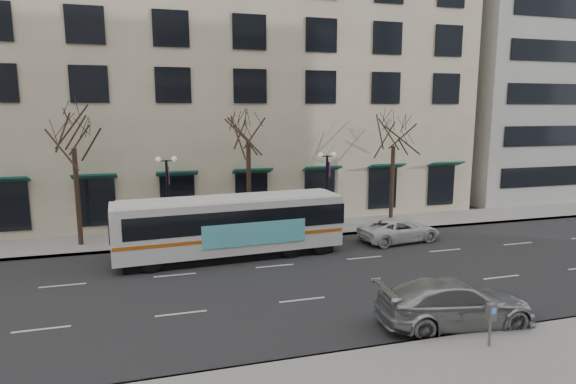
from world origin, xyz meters
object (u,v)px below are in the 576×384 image
object	(u,v)px
tree_far_mid	(248,126)
silver_car	(455,303)
lamp_post_left	(168,195)
tree_far_right	(394,132)
lamp_post_right	(327,187)
city_bus	(232,225)
tree_far_left	(73,131)
white_pickup	(399,230)
pay_station	(491,316)

from	to	relation	value
tree_far_mid	silver_car	xyz separation A→B (m)	(4.75, -14.88, -6.05)
lamp_post_left	tree_far_right	bearing A→B (deg)	2.29
lamp_post_right	silver_car	xyz separation A→B (m)	(-0.26, -14.28, -2.09)
tree_far_right	lamp_post_right	world-z (taller)	tree_far_right
city_bus	tree_far_mid	bearing A→B (deg)	63.76
tree_far_right	city_bus	size ratio (longest dim) A/B	0.66
tree_far_left	city_bus	xyz separation A→B (m)	(8.16, -4.39, -4.90)
tree_far_mid	tree_far_right	bearing A→B (deg)	-0.00
tree_far_right	silver_car	distance (m)	16.74
tree_far_left	silver_car	xyz separation A→B (m)	(14.75, -14.88, -5.85)
silver_car	white_pickup	size ratio (longest dim) A/B	1.17
lamp_post_left	white_pickup	world-z (taller)	lamp_post_left
tree_far_mid	city_bus	distance (m)	6.98
tree_far_mid	white_pickup	xyz separation A→B (m)	(8.46, -4.00, -6.21)
tree_far_mid	city_bus	size ratio (longest dim) A/B	0.70
lamp_post_left	pay_station	xyz separation A→B (m)	(9.68, -16.29, -1.72)
tree_far_mid	city_bus	xyz separation A→B (m)	(-1.84, -4.39, -5.10)
city_bus	white_pickup	size ratio (longest dim) A/B	2.45
city_bus	white_pickup	bearing A→B (deg)	-1.32
tree_far_mid	tree_far_right	distance (m)	10.01
tree_far_mid	silver_car	distance (m)	16.75
tree_far_left	white_pickup	world-z (taller)	tree_far_left
tree_far_left	lamp_post_right	size ratio (longest dim) A/B	1.60
tree_far_mid	silver_car	bearing A→B (deg)	-72.29
tree_far_right	lamp_post_right	xyz separation A→B (m)	(-4.99, -0.60, -3.48)
tree_far_left	city_bus	bearing A→B (deg)	-28.29
tree_far_mid	silver_car	world-z (taller)	tree_far_mid
tree_far_left	tree_far_mid	distance (m)	10.00
lamp_post_left	tree_far_left	bearing A→B (deg)	173.17
tree_far_right	tree_far_mid	bearing A→B (deg)	180.00
silver_car	pay_station	world-z (taller)	silver_car
tree_far_right	lamp_post_left	size ratio (longest dim) A/B	1.55
tree_far_right	lamp_post_left	bearing A→B (deg)	-177.71
pay_station	city_bus	bearing A→B (deg)	114.49
city_bus	silver_car	bearing A→B (deg)	-61.38
lamp_post_left	city_bus	world-z (taller)	lamp_post_left
lamp_post_left	lamp_post_right	size ratio (longest dim) A/B	1.00
pay_station	silver_car	bearing A→B (deg)	85.21
tree_far_mid	white_pickup	world-z (taller)	tree_far_mid
tree_far_mid	white_pickup	distance (m)	11.23
tree_far_left	pay_station	size ratio (longest dim) A/B	5.63
lamp_post_left	city_bus	distance (m)	5.06
city_bus	pay_station	xyz separation A→B (m)	(6.53, -12.50, -0.58)
tree_far_left	pay_station	bearing A→B (deg)	-48.98
tree_far_left	lamp_post_right	xyz separation A→B (m)	(15.01, -0.60, -3.75)
lamp_post_right	pay_station	size ratio (longest dim) A/B	3.52
tree_far_left	lamp_post_left	xyz separation A→B (m)	(5.01, -0.60, -3.75)
city_bus	white_pickup	world-z (taller)	city_bus
tree_far_mid	pay_station	distance (m)	18.43
lamp_post_left	lamp_post_right	xyz separation A→B (m)	(10.00, 0.00, 0.00)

